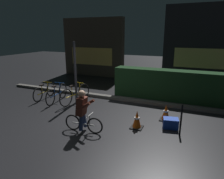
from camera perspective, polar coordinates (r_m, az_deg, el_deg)
name	(u,v)px	position (r m, az deg, el deg)	size (l,w,h in m)	color
ground_plane	(99,119)	(6.86, -3.56, -8.32)	(40.00, 40.00, 0.00)	black
sidewalk_curb	(123,99)	(8.73, 2.97, -2.61)	(12.00, 0.24, 0.12)	#56544F
hedge_row	(170,85)	(9.00, 15.86, 1.21)	(4.80, 0.70, 1.28)	#19381C
storefront_left	(93,47)	(13.78, -5.25, 11.58)	(4.17, 0.54, 3.71)	#42382D
storefront_right	(205,44)	(12.80, 24.45, 11.39)	(4.48, 0.54, 4.33)	#262328
street_post	(75,73)	(8.30, -10.18, 4.54)	(0.10, 0.10, 2.45)	#2D2D33
parked_bike_leftmost	(44,92)	(9.30, -18.30, -0.57)	(0.46, 1.52, 0.70)	black
parked_bike_left_mid	(57,94)	(8.73, -15.11, -1.15)	(0.46, 1.66, 0.77)	black
parked_bike_center_left	(75,94)	(8.44, -10.21, -1.31)	(0.46, 1.73, 0.80)	black
traffic_cone_near	(137,120)	(6.22, 6.96, -8.34)	(0.36, 0.36, 0.55)	black
traffic_cone_far	(166,113)	(6.94, 14.77, -6.25)	(0.36, 0.36, 0.54)	black
blue_crate	(171,123)	(6.47, 16.03, -9.01)	(0.44, 0.32, 0.30)	#193DB7
cyclist	(83,111)	(5.89, -8.17, -5.96)	(1.19, 0.50, 1.25)	black
closed_umbrella	(181,120)	(6.11, 18.68, -8.04)	(0.05, 0.05, 0.85)	black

